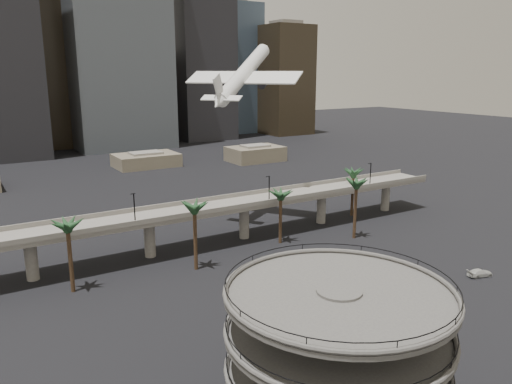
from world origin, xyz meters
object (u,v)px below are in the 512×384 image
parking_ramp (337,351)px  overpass (199,214)px  airborne_jet (243,74)px  car_a (255,321)px  car_b (353,283)px  car_c (480,273)px

parking_ramp → overpass: size_ratio=0.17×
parking_ramp → overpass: (13.00, 59.00, -2.50)m
airborne_jet → overpass: bearing=-176.9°
overpass → car_a: size_ratio=28.34×
car_a → airborne_jet: bearing=-10.7°
car_b → car_c: car_b is taller
overpass → parking_ramp: bearing=-102.4°
airborne_jet → car_c: 68.77m
car_a → car_b: bearing=-64.9°
airborne_jet → car_b: airborne_jet is taller
airborne_jet → car_a: size_ratio=6.04×
airborne_jet → car_c: size_ratio=5.84×
airborne_jet → car_a: (-27.97, -50.90, -34.95)m
airborne_jet → parking_ramp: bearing=-148.5°
parking_ramp → airborne_jet: size_ratio=0.80×
parking_ramp → overpass: 60.46m
parking_ramp → car_c: (49.63, 17.68, -9.15)m
airborne_jet → car_b: size_ratio=5.98×
overpass → car_c: bearing=-48.4°
airborne_jet → car_c: (16.53, -56.82, -35.04)m
airborne_jet → car_c: bearing=-108.3°
overpass → car_c: 55.62m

